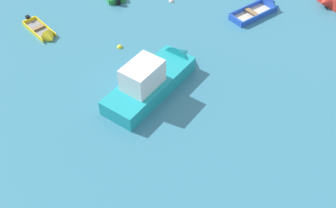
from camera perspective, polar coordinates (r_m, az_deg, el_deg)
The scene contains 5 objects.
motor_launch_turquoise_midfield_left at distance 24.08m, azimuth -1.83°, elevation 3.83°, with size 5.43×7.15×2.80m.
rowboat_blue_far_left at distance 31.88m, azimuth 13.21°, elevation 12.95°, with size 3.99×3.74×1.29m.
rowboat_yellow_back_row_right at distance 29.60m, azimuth -16.70°, elevation 9.24°, with size 3.03×2.97×0.97m.
mooring_buoy_central at distance 27.65m, azimuth -6.72°, elevation 7.82°, with size 0.38×0.38×0.38m, color yellow.
mooring_buoy_outer_edge at distance 32.16m, azimuth 0.47°, elevation 14.07°, with size 0.38×0.38×0.38m, color silver.
Camera 1 is at (1.27, 3.28, 16.76)m, focal length 43.83 mm.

